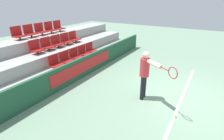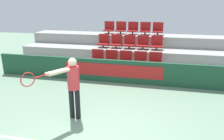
{
  "view_description": "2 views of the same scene",
  "coord_description": "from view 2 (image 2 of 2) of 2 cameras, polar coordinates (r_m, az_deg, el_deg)",
  "views": [
    {
      "loc": [
        -5.7,
        -0.65,
        3.19
      ],
      "look_at": [
        -0.47,
        2.45,
        0.64
      ],
      "focal_mm": 28.0,
      "sensor_mm": 36.0,
      "label": 1
    },
    {
      "loc": [
        1.31,
        -3.77,
        2.99
      ],
      "look_at": [
        -0.07,
        2.49,
        0.94
      ],
      "focal_mm": 35.0,
      "sensor_mm": 36.0,
      "label": 2
    }
  ],
  "objects": [
    {
      "name": "stadium_chair_3",
      "position": [
        8.78,
        7.36,
        2.62
      ],
      "size": [
        0.49,
        0.41,
        0.58
      ],
      "color": "#333333",
      "rests_on": "bleacher_tier_front"
    },
    {
      "name": "stadium_chair_1",
      "position": [
        8.95,
        -0.23,
        3.07
      ],
      "size": [
        0.49,
        0.41,
        0.58
      ],
      "color": "#333333",
      "rests_on": "bleacher_tier_front"
    },
    {
      "name": "tennis_player",
      "position": [
        5.59,
        -10.57,
        -3.35
      ],
      "size": [
        0.87,
        1.27,
        1.65
      ],
      "rotation": [
        0.0,
        0.0,
        -0.57
      ],
      "color": "black",
      "rests_on": "ground"
    },
    {
      "name": "stadium_chair_8",
      "position": [
        9.72,
        8.07,
        6.96
      ],
      "size": [
        0.49,
        0.41,
        0.58
      ],
      "color": "#333333",
      "rests_on": "bleacher_tier_middle"
    },
    {
      "name": "barrier_wall",
      "position": [
        8.21,
        2.59,
        -0.41
      ],
      "size": [
        10.24,
        0.14,
        0.87
      ],
      "color": "#1E4C33",
      "rests_on": "ground"
    },
    {
      "name": "stadium_chair_10",
      "position": [
        10.98,
        -0.8,
        10.87
      ],
      "size": [
        0.49,
        0.41,
        0.58
      ],
      "color": "#333333",
      "rests_on": "bleacher_tier_back"
    },
    {
      "name": "stadium_chair_13",
      "position": [
        10.72,
        8.67,
        10.5
      ],
      "size": [
        0.49,
        0.41,
        0.58
      ],
      "color": "#333333",
      "rests_on": "bleacher_tier_back"
    },
    {
      "name": "stadium_chair_9",
      "position": [
        9.7,
        11.59,
        6.74
      ],
      "size": [
        0.49,
        0.41,
        0.58
      ],
      "color": "#333333",
      "rests_on": "bleacher_tier_middle"
    },
    {
      "name": "stadium_chair_0",
      "position": [
        9.1,
        -3.89,
        3.27
      ],
      "size": [
        0.49,
        0.41,
        0.58
      ],
      "color": "#333333",
      "rests_on": "bleacher_tier_front"
    },
    {
      "name": "stadium_chair_2",
      "position": [
        8.84,
        3.52,
        2.85
      ],
      "size": [
        0.49,
        0.41,
        0.58
      ],
      "color": "#333333",
      "rests_on": "bleacher_tier_front"
    },
    {
      "name": "stadium_chair_12",
      "position": [
        10.77,
        5.47,
        10.66
      ],
      "size": [
        0.49,
        0.41,
        0.58
      ],
      "color": "#333333",
      "rests_on": "bleacher_tier_back"
    },
    {
      "name": "bleacher_tier_front",
      "position": [
        8.86,
        3.33,
        -0.41
      ],
      "size": [
        9.84,
        1.08,
        0.48
      ],
      "color": "#9E9E99",
      "rests_on": "ground"
    },
    {
      "name": "stadium_chair_7",
      "position": [
        9.79,
        4.58,
        7.14
      ],
      "size": [
        0.49,
        0.41,
        0.58
      ],
      "color": "#333333",
      "rests_on": "bleacher_tier_middle"
    },
    {
      "name": "bleacher_tier_back",
      "position": [
        10.81,
        5.23,
        5.49
      ],
      "size": [
        9.84,
        1.08,
        1.43
      ],
      "color": "#9E9E99",
      "rests_on": "ground"
    },
    {
      "name": "bleacher_tier_middle",
      "position": [
        9.82,
        4.37,
        2.83
      ],
      "size": [
        9.84,
        1.08,
        0.95
      ],
      "color": "#9E9E99",
      "rests_on": "ground"
    },
    {
      "name": "stadium_chair_11",
      "position": [
        10.86,
        2.31,
        10.78
      ],
      "size": [
        0.49,
        0.41,
        0.58
      ],
      "color": "#333333",
      "rests_on": "bleacher_tier_back"
    },
    {
      "name": "stadium_chair_5",
      "position": [
        10.01,
        -2.21,
        7.43
      ],
      "size": [
        0.49,
        0.41,
        0.58
      ],
      "color": "#333333",
      "rests_on": "bleacher_tier_middle"
    },
    {
      "name": "stadium_chair_6",
      "position": [
        9.88,
        1.15,
        7.3
      ],
      "size": [
        0.49,
        0.41,
        0.58
      ],
      "color": "#333333",
      "rests_on": "bleacher_tier_middle"
    },
    {
      "name": "stadium_chair_4",
      "position": [
        8.75,
        11.23,
        2.38
      ],
      "size": [
        0.49,
        0.41,
        0.58
      ],
      "color": "#333333",
      "rests_on": "bleacher_tier_front"
    },
    {
      "name": "stadium_chair_14",
      "position": [
        10.7,
        11.89,
        10.31
      ],
      "size": [
        0.49,
        0.41,
        0.58
      ],
      "color": "#333333",
      "rests_on": "bleacher_tier_back"
    }
  ]
}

